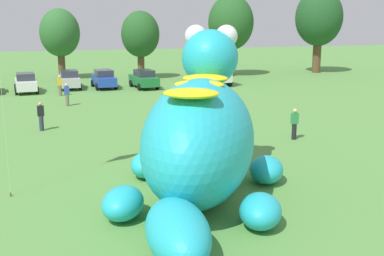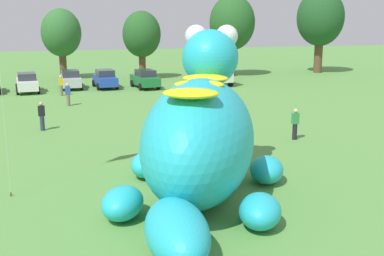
# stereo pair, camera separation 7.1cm
# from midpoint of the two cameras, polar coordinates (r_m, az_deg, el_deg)

# --- Properties ---
(ground_plane) EXTENTS (160.00, 160.00, 0.00)m
(ground_plane) POSITION_cam_midpoint_polar(r_m,az_deg,el_deg) (18.93, -2.40, -7.44)
(ground_plane) COLOR #568E42
(giant_inflatable_creature) EXTENTS (8.06, 12.51, 6.26)m
(giant_inflatable_creature) POSITION_cam_midpoint_polar(r_m,az_deg,el_deg) (17.51, 1.00, -1.29)
(giant_inflatable_creature) COLOR #23B2C6
(giant_inflatable_creature) RESTS_ON ground
(car_white) EXTENTS (2.25, 4.25, 1.72)m
(car_white) POSITION_cam_midpoint_polar(r_m,az_deg,el_deg) (45.23, -18.73, 5.07)
(car_white) COLOR white
(car_white) RESTS_ON ground
(car_silver) EXTENTS (2.08, 4.17, 1.72)m
(car_silver) POSITION_cam_midpoint_polar(r_m,az_deg,el_deg) (46.41, -14.00, 5.56)
(car_silver) COLOR #B7BABF
(car_silver) RESTS_ON ground
(car_blue) EXTENTS (2.25, 4.25, 1.72)m
(car_blue) POSITION_cam_midpoint_polar(r_m,az_deg,el_deg) (46.16, -10.12, 5.70)
(car_blue) COLOR #2347B7
(car_blue) RESTS_ON ground
(car_green) EXTENTS (2.42, 4.32, 1.72)m
(car_green) POSITION_cam_midpoint_polar(r_m,az_deg,el_deg) (45.58, -5.47, 5.76)
(car_green) COLOR #1E7238
(car_green) RESTS_ON ground
(box_truck) EXTENTS (2.98, 6.60, 2.95)m
(box_truck) POSITION_cam_midpoint_polar(r_m,az_deg,el_deg) (48.16, 2.27, 7.08)
(box_truck) COLOR #B2231E
(box_truck) RESTS_ON ground
(tree_mid_left) EXTENTS (4.13, 4.13, 7.34)m
(tree_mid_left) POSITION_cam_midpoint_polar(r_m,az_deg,el_deg) (53.47, -15.05, 10.69)
(tree_mid_left) COLOR brown
(tree_mid_left) RESTS_ON ground
(tree_centre_left) EXTENTS (4.00, 4.00, 7.10)m
(tree_centre_left) POSITION_cam_midpoint_polar(r_m,az_deg,el_deg) (52.10, -5.88, 10.84)
(tree_centre_left) COLOR brown
(tree_centre_left) RESTS_ON ground
(tree_centre) EXTENTS (4.97, 4.97, 8.83)m
(tree_centre) POSITION_cam_midpoint_polar(r_m,az_deg,el_deg) (54.50, 4.77, 12.14)
(tree_centre) COLOR brown
(tree_centre) RESTS_ON ground
(tree_centre_right) EXTENTS (5.42, 5.42, 9.62)m
(tree_centre_right) POSITION_cam_midpoint_polar(r_m,az_deg,el_deg) (59.46, 14.86, 12.34)
(tree_centre_right) COLOR brown
(tree_centre_right) RESTS_ON ground
(spectator_near_inflatable) EXTENTS (0.38, 0.26, 1.71)m
(spectator_near_inflatable) POSITION_cam_midpoint_polar(r_m,az_deg,el_deg) (37.50, -14.28, 3.82)
(spectator_near_inflatable) COLOR #726656
(spectator_near_inflatable) RESTS_ON ground
(spectator_mid_field) EXTENTS (0.38, 0.26, 1.71)m
(spectator_mid_field) POSITION_cam_midpoint_polar(r_m,az_deg,el_deg) (33.25, 3.97, 3.04)
(spectator_mid_field) COLOR #726656
(spectator_mid_field) RESTS_ON ground
(spectator_by_cars) EXTENTS (0.38, 0.26, 1.71)m
(spectator_by_cars) POSITION_cam_midpoint_polar(r_m,az_deg,el_deg) (42.45, -15.05, 4.81)
(spectator_by_cars) COLOR #726656
(spectator_by_cars) RESTS_ON ground
(spectator_wandering) EXTENTS (0.38, 0.26, 1.71)m
(spectator_wandering) POSITION_cam_midpoint_polar(r_m,az_deg,el_deg) (29.82, -17.13, 1.32)
(spectator_wandering) COLOR #2D334C
(spectator_wandering) RESTS_ON ground
(spectator_far_side) EXTENTS (0.38, 0.26, 1.71)m
(spectator_far_side) POSITION_cam_midpoint_polar(r_m,az_deg,el_deg) (27.02, 12.07, 0.43)
(spectator_far_side) COLOR black
(spectator_far_side) RESTS_ON ground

